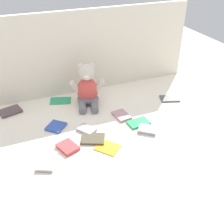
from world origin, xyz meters
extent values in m
plane|color=silver|center=(0.00, 0.00, 0.00)|extent=(3.20, 3.20, 0.00)
cube|color=silver|center=(0.00, 0.40, 0.28)|extent=(1.50, 0.03, 0.55)
ellipsoid|color=#D84C47|center=(-0.06, 0.21, 0.09)|extent=(0.16, 0.14, 0.18)
ellipsoid|color=slate|center=(-0.07, 0.21, 0.03)|extent=(0.17, 0.15, 0.06)
sphere|color=beige|center=(-0.07, 0.21, 0.22)|extent=(0.12, 0.12, 0.10)
ellipsoid|color=white|center=(-0.08, 0.17, 0.21)|extent=(0.05, 0.04, 0.03)
sphere|color=beige|center=(-0.10, 0.23, 0.26)|extent=(0.05, 0.05, 0.04)
sphere|color=beige|center=(-0.03, 0.21, 0.26)|extent=(0.05, 0.05, 0.04)
cylinder|color=beige|center=(-0.14, 0.23, 0.12)|extent=(0.09, 0.06, 0.09)
cylinder|color=beige|center=(0.01, 0.19, 0.12)|extent=(0.09, 0.06, 0.09)
cylinder|color=slate|center=(-0.13, 0.13, 0.02)|extent=(0.07, 0.11, 0.05)
cylinder|color=slate|center=(-0.05, 0.11, 0.02)|extent=(0.07, 0.11, 0.05)
cube|color=#B08188|center=(0.07, -0.03, 0.01)|extent=(0.10, 0.13, 0.02)
cube|color=#534145|center=(-0.55, 0.28, 0.01)|extent=(0.15, 0.12, 0.02)
cube|color=#2E4CA5|center=(-0.32, 0.01, 0.01)|extent=(0.13, 0.14, 0.01)
cube|color=#A59B96|center=(-0.42, -0.26, 0.01)|extent=(0.13, 0.16, 0.02)
cube|color=#A097A9|center=(-0.17, -0.08, 0.01)|extent=(0.11, 0.12, 0.02)
cube|color=brown|center=(-0.16, -0.18, 0.01)|extent=(0.15, 0.14, 0.01)
cube|color=#2A9664|center=(-0.23, 0.30, 0.00)|extent=(0.16, 0.13, 0.01)
cube|color=#9791A7|center=(0.15, -0.22, 0.01)|extent=(0.13, 0.12, 0.02)
cube|color=#269F59|center=(0.14, -0.13, 0.01)|extent=(0.13, 0.09, 0.01)
cube|color=#C33E3F|center=(-0.31, -0.19, 0.01)|extent=(0.12, 0.13, 0.02)
cube|color=orange|center=(-0.11, -0.27, 0.00)|extent=(0.15, 0.15, 0.01)
cube|color=#525051|center=(0.46, 0.04, 0.01)|extent=(0.15, 0.12, 0.01)
camera|label=1|loc=(-0.50, -1.28, 0.92)|focal=43.41mm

